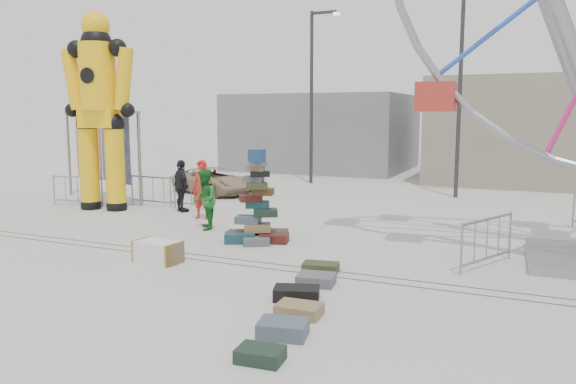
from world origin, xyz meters
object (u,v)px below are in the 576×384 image
at_px(lamp_post_right, 463,83).
at_px(barricade_dummy_a, 78,191).
at_px(banner_scaffold, 101,134).
at_px(pedestrian_black, 181,186).
at_px(lamp_post_left, 313,88).
at_px(crash_test_dummy, 99,104).
at_px(barricade_dummy_c, 191,194).
at_px(steamer_trunk, 158,252).
at_px(pedestrian_red, 202,189).
at_px(barricade_wheel_front, 487,242).
at_px(barricade_dummy_b, 153,191).
at_px(pedestrian_green, 204,200).
at_px(suitcase_tower, 257,216).
at_px(parked_suv, 213,181).

height_order(lamp_post_right, barricade_dummy_a, lamp_post_right).
xyz_separation_m(banner_scaffold, pedestrian_black, (4.25, -0.93, -1.67)).
height_order(lamp_post_right, lamp_post_left, same).
distance_m(crash_test_dummy, banner_scaffold, 2.47).
bearing_deg(lamp_post_left, barricade_dummy_c, -97.56).
height_order(steamer_trunk, pedestrian_red, pedestrian_red).
bearing_deg(barricade_wheel_front, barricade_dummy_c, 94.92).
height_order(lamp_post_left, steamer_trunk, lamp_post_left).
relative_size(barricade_dummy_b, barricade_wheel_front, 1.00).
height_order(lamp_post_right, pedestrian_green, lamp_post_right).
relative_size(barricade_dummy_a, barricade_dummy_b, 1.00).
height_order(barricade_dummy_a, barricade_wheel_front, same).
distance_m(barricade_dummy_b, barricade_wheel_front, 12.23).
bearing_deg(lamp_post_right, pedestrian_green, -121.82).
relative_size(lamp_post_right, barricade_wheel_front, 4.00).
distance_m(suitcase_tower, steamer_trunk, 3.04).
relative_size(steamer_trunk, barricade_dummy_a, 0.51).
bearing_deg(barricade_dummy_b, lamp_post_right, 38.66).
distance_m(banner_scaffold, pedestrian_red, 6.06).
distance_m(lamp_post_left, banner_scaffold, 10.08).
bearing_deg(pedestrian_red, pedestrian_black, 144.51).
xyz_separation_m(suitcase_tower, crash_test_dummy, (-7.08, 2.14, 2.96)).
relative_size(barricade_dummy_c, pedestrian_green, 1.15).
distance_m(barricade_dummy_b, pedestrian_green, 4.80).
xyz_separation_m(banner_scaffold, parked_suv, (2.91, 3.28, -2.02)).
xyz_separation_m(pedestrian_green, pedestrian_black, (-2.28, 2.16, 0.02)).
relative_size(pedestrian_red, parked_suv, 0.48).
bearing_deg(pedestrian_green, suitcase_tower, 38.72).
xyz_separation_m(pedestrian_green, parked_suv, (-3.62, 6.37, -0.32)).
height_order(lamp_post_right, pedestrian_black, lamp_post_right).
bearing_deg(suitcase_tower, crash_test_dummy, 140.23).
bearing_deg(banner_scaffold, lamp_post_left, 79.12).
bearing_deg(lamp_post_left, pedestrian_red, -88.81).
distance_m(crash_test_dummy, barricade_wheel_front, 13.36).
distance_m(suitcase_tower, barricade_wheel_front, 5.71).
bearing_deg(banner_scaffold, barricade_dummy_c, 17.60).
xyz_separation_m(banner_scaffold, barricade_wheel_front, (14.27, -3.98, -2.01)).
height_order(banner_scaffold, barricade_dummy_c, banner_scaffold).
distance_m(barricade_dummy_a, pedestrian_black, 4.20).
xyz_separation_m(banner_scaffold, barricade_dummy_c, (4.22, -0.32, -2.01)).
height_order(crash_test_dummy, barricade_dummy_b, crash_test_dummy).
bearing_deg(banner_scaffold, lamp_post_right, 49.01).
distance_m(pedestrian_red, parked_suv, 5.68).
distance_m(barricade_wheel_front, pedestrian_black, 10.49).
distance_m(barricade_dummy_b, pedestrian_black, 1.78).
bearing_deg(steamer_trunk, lamp_post_left, 104.50).
bearing_deg(barricade_wheel_front, lamp_post_right, 35.41).
bearing_deg(pedestrian_red, lamp_post_right, 45.07).
xyz_separation_m(barricade_dummy_b, barricade_wheel_front, (11.67, -3.63, 0.00)).
distance_m(steamer_trunk, pedestrian_black, 6.58).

